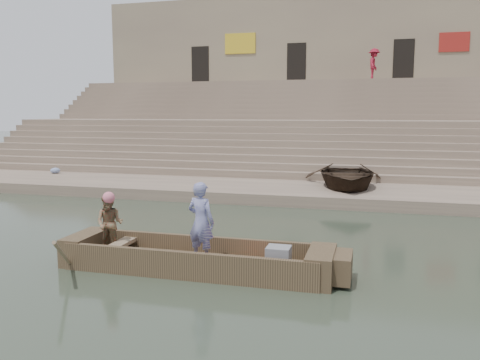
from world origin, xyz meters
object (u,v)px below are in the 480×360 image
at_px(rowing_man, 110,224).
at_px(pedestrian, 374,64).
at_px(standing_man, 201,222).
at_px(television, 278,257).
at_px(beached_rowboat, 346,175).
at_px(main_rowboat, 196,265).

height_order(rowing_man, pedestrian, pedestrian).
bearing_deg(standing_man, television, -162.93).
bearing_deg(pedestrian, standing_man, 179.75).
xyz_separation_m(rowing_man, beached_rowboat, (4.48, 9.63, 0.00)).
distance_m(main_rowboat, standing_man, 0.94).
bearing_deg(rowing_man, pedestrian, 69.03).
xyz_separation_m(television, pedestrian, (1.65, 22.68, 5.72)).
relative_size(standing_man, beached_rowboat, 0.38).
bearing_deg(rowing_man, beached_rowboat, 57.34).
xyz_separation_m(main_rowboat, standing_man, (0.15, -0.05, 0.92)).
relative_size(rowing_man, television, 2.71).
xyz_separation_m(main_rowboat, television, (1.71, 0.00, 0.31)).
distance_m(standing_man, television, 1.68).
bearing_deg(beached_rowboat, standing_man, -110.33).
bearing_deg(pedestrian, television, -176.36).
height_order(television, beached_rowboat, beached_rowboat).
bearing_deg(pedestrian, beached_rowboat, -175.96).
relative_size(rowing_man, pedestrian, 0.66).
bearing_deg(rowing_man, main_rowboat, -9.36).
bearing_deg(main_rowboat, pedestrian, 81.57).
xyz_separation_m(standing_man, beached_rowboat, (2.36, 9.74, -0.19)).
relative_size(television, pedestrian, 0.24).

